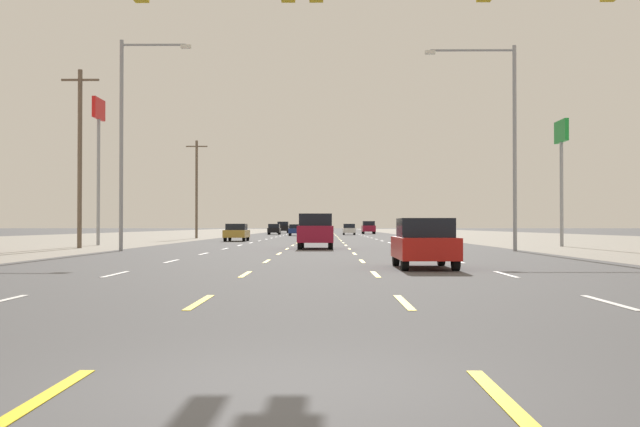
# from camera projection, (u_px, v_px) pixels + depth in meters

# --- Properties ---
(ground_plane) EXTENTS (572.00, 572.00, 0.00)m
(ground_plane) POSITION_uv_depth(u_px,v_px,m) (321.00, 239.00, 72.14)
(ground_plane) COLOR #4C4C4F
(lot_apron_left) EXTENTS (28.00, 440.00, 0.01)m
(lot_apron_left) POSITION_uv_depth(u_px,v_px,m) (59.00, 239.00, 72.32)
(lot_apron_left) COLOR gray
(lot_apron_left) RESTS_ON ground
(lot_apron_right) EXTENTS (28.00, 440.00, 0.01)m
(lot_apron_right) POSITION_uv_depth(u_px,v_px,m) (585.00, 239.00, 71.96)
(lot_apron_right) COLOR gray
(lot_apron_right) RESTS_ON ground
(lane_markings) EXTENTS (10.64, 227.60, 0.01)m
(lane_markings) POSITION_uv_depth(u_px,v_px,m) (323.00, 235.00, 110.63)
(lane_markings) COLOR white
(lane_markings) RESTS_ON ground
(signal_span_wire) EXTENTS (27.06, 0.53, 8.73)m
(signal_span_wire) POSITION_uv_depth(u_px,v_px,m) (306.00, 47.00, 16.64)
(signal_span_wire) COLOR brown
(signal_span_wire) RESTS_ON ground
(hatchback_inner_right_nearest) EXTENTS (1.72, 3.90, 1.54)m
(hatchback_inner_right_nearest) POSITION_uv_depth(u_px,v_px,m) (424.00, 243.00, 23.66)
(hatchback_inner_right_nearest) COLOR red
(hatchback_inner_right_nearest) RESTS_ON ground
(suv_center_turn_near) EXTENTS (1.98, 4.90, 1.98)m
(suv_center_turn_near) POSITION_uv_depth(u_px,v_px,m) (316.00, 231.00, 43.71)
(suv_center_turn_near) COLOR maroon
(suv_center_turn_near) RESTS_ON ground
(sedan_far_left_mid) EXTENTS (1.80, 4.50, 1.46)m
(sedan_far_left_mid) POSITION_uv_depth(u_px,v_px,m) (237.00, 232.00, 64.36)
(sedan_far_left_mid) COLOR #B28C33
(sedan_far_left_mid) RESTS_ON ground
(sedan_inner_left_midfar) EXTENTS (1.80, 4.50, 1.46)m
(sedan_inner_left_midfar) POSITION_uv_depth(u_px,v_px,m) (296.00, 230.00, 98.39)
(sedan_inner_left_midfar) COLOR navy
(sedan_inner_left_midfar) RESTS_ON ground
(hatchback_inner_right_far) EXTENTS (1.72, 3.90, 1.54)m
(hatchback_inner_right_far) POSITION_uv_depth(u_px,v_px,m) (349.00, 229.00, 107.39)
(hatchback_inner_right_far) COLOR white
(hatchback_inner_right_far) RESTS_ON ground
(hatchback_far_left_farther) EXTENTS (1.72, 3.90, 1.54)m
(hatchback_far_left_farther) POSITION_uv_depth(u_px,v_px,m) (274.00, 229.00, 110.47)
(hatchback_far_left_farther) COLOR black
(hatchback_far_left_farther) RESTS_ON ground
(suv_far_right_farthest) EXTENTS (1.98, 4.90, 1.98)m
(suv_far_right_farthest) POSITION_uv_depth(u_px,v_px,m) (368.00, 227.00, 119.41)
(suv_far_right_farthest) COLOR maroon
(suv_far_right_farthest) RESTS_ON ground
(suv_far_left_distant_a) EXTENTS (1.98, 4.90, 1.98)m
(suv_far_left_distant_a) POSITION_uv_depth(u_px,v_px,m) (283.00, 227.00, 133.55)
(suv_far_left_distant_a) COLOR black
(suv_far_left_distant_a) RESTS_ON ground
(pole_sign_left_row_1) EXTENTS (0.24, 2.28, 9.78)m
(pole_sign_left_row_1) POSITION_uv_depth(u_px,v_px,m) (99.00, 134.00, 51.17)
(pole_sign_left_row_1) COLOR gray
(pole_sign_left_row_1) RESTS_ON ground
(pole_sign_right_row_1) EXTENTS (0.24, 2.31, 7.94)m
(pole_sign_right_row_1) POSITION_uv_depth(u_px,v_px,m) (561.00, 150.00, 48.31)
(pole_sign_right_row_1) COLOR gray
(pole_sign_right_row_1) RESTS_ON ground
(streetlight_left_row_0) EXTENTS (3.69, 0.26, 10.92)m
(streetlight_left_row_0) POSITION_uv_depth(u_px,v_px,m) (127.00, 131.00, 39.68)
(streetlight_left_row_0) COLOR gray
(streetlight_left_row_0) RESTS_ON ground
(streetlight_right_row_0) EXTENTS (4.70, 0.26, 10.61)m
(streetlight_right_row_0) POSITION_uv_depth(u_px,v_px,m) (505.00, 131.00, 39.54)
(streetlight_right_row_0) COLOR gray
(streetlight_right_row_0) RESTS_ON ground
(utility_pole_left_row_0) EXTENTS (2.20, 0.26, 10.39)m
(utility_pole_left_row_0) POSITION_uv_depth(u_px,v_px,m) (80.00, 155.00, 44.61)
(utility_pole_left_row_0) COLOR brown
(utility_pole_left_row_0) RESTS_ON ground
(utility_pole_left_row_1) EXTENTS (2.20, 0.26, 10.02)m
(utility_pole_left_row_1) POSITION_uv_depth(u_px,v_px,m) (197.00, 187.00, 78.64)
(utility_pole_left_row_1) COLOR brown
(utility_pole_left_row_1) RESTS_ON ground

